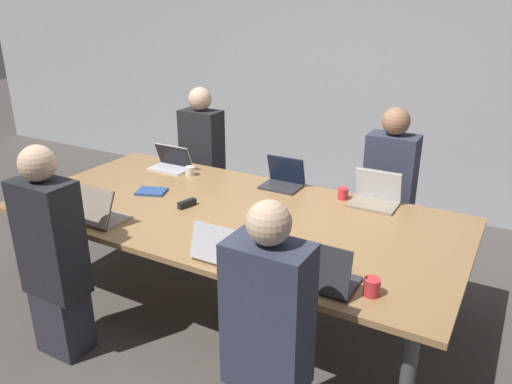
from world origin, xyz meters
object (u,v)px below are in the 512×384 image
Objects in this scene: laptop_near_midright at (220,250)px; cup_near_left at (76,209)px; laptop_far_center at (283,178)px; stapler at (187,204)px; bottle_near_midright at (270,247)px; laptop_near_right at (322,275)px; laptop_far_left at (172,162)px; laptop_near_left at (98,212)px; cup_far_left at (190,171)px; person_near_right at (268,341)px; laptop_far_right at (376,195)px; person_far_right at (388,195)px; person_near_left at (53,257)px; person_far_left at (202,161)px; cup_near_right at (372,287)px; cup_far_right at (343,194)px.

laptop_near_midright reaches higher than cup_near_left.
laptop_far_center reaches higher than stapler.
bottle_near_midright is at bearing -67.05° from laptop_far_center.
laptop_far_left is at bearing -31.29° from laptop_near_right.
laptop_near_right is 1.42m from stapler.
laptop_near_midright is 1.04m from laptop_near_left.
laptop_near_left is at bearing -88.21° from cup_far_left.
laptop_near_right is 0.49m from person_near_right.
cup_near_left is at bearing -2.59° from laptop_near_midright.
person_near_right is at bearing -15.13° from cup_near_left.
person_far_right is (0.00, 0.40, -0.14)m from laptop_far_right.
cup_far_left is at bearing 139.14° from stapler.
bottle_near_midright is at bearing -177.16° from laptop_near_left.
cup_near_left is at bearing -145.57° from laptop_far_right.
laptop_near_midright is 1.43m from laptop_far_right.
cup_far_left is (-0.06, 1.55, 0.10)m from person_near_left.
laptop_far_center is 0.22× the size of person_far_left.
laptop_far_left is (-0.32, 1.61, 0.13)m from person_near_left.
person_near_right is 14.75× the size of cup_near_right.
laptop_far_center is at bearing -19.83° from person_far_left.
person_far_left is at bearing 143.90° from cup_near_right.
laptop_far_left is (-1.33, 1.22, -0.00)m from laptop_near_midright.
bottle_near_midright is 1.32m from laptop_near_left.
laptop_near_right is 1.93m from cup_near_left.
stapler is (0.34, 0.96, 0.09)m from person_near_left.
cup_near_left reaches higher than stapler.
cup_far_right is 1.69m from person_far_left.
laptop_far_left is 4.33× the size of cup_far_left.
laptop_far_left is at bearing 152.97° from cup_near_right.
bottle_near_midright is 1.19m from cup_far_right.
person_near_right is at bearing 141.77° from laptop_near_midright.
laptop_far_center is at bearing 177.55° from cup_far_right.
stapler is at bearing -44.61° from laptop_far_left.
person_near_left reaches higher than laptop_near_midright.
person_far_right reaches higher than cup_near_left.
laptop_near_left reaches higher than stapler.
laptop_near_midright is at bearing -112.60° from laptop_far_right.
laptop_near_left is at bearing -133.49° from person_far_right.
cup_far_right is at bearing -81.43° from person_near_right.
bottle_near_midright is at bearing -102.39° from laptop_far_right.
laptop_near_midright is 0.73m from person_near_right.
laptop_far_left is at bearing 166.65° from cup_far_left.
laptop_far_right is at bearing 0.17° from laptop_far_center.
cup_far_left is at bearing -174.39° from laptop_far_right.
stapler is at bearing -136.77° from person_far_right.
laptop_near_right is 3.65× the size of cup_near_right.
cup_far_right is at bearing 37.86° from cup_near_left.
bottle_near_midright is 0.64m from person_near_right.
laptop_near_right is 1.71m from person_near_left.
person_near_right is 4.26× the size of laptop_near_left.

